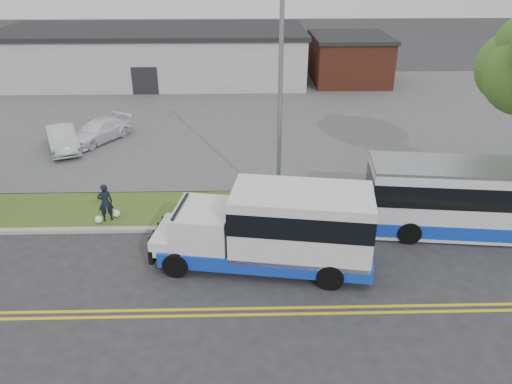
{
  "coord_description": "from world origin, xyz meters",
  "views": [
    {
      "loc": [
        1.54,
        -16.41,
        10.21
      ],
      "look_at": [
        2.01,
        1.29,
        1.6
      ],
      "focal_mm": 35.0,
      "sensor_mm": 36.0,
      "label": 1
    }
  ],
  "objects_px": {
    "transit_bus": "(503,200)",
    "parked_car_b": "(99,131)",
    "parked_car_a": "(62,138)",
    "shuttle_bus": "(279,226)",
    "pedestrian": "(105,202)",
    "streetlight_near": "(280,92)"
  },
  "relations": [
    {
      "from": "transit_bus",
      "to": "parked_car_b",
      "type": "bearing_deg",
      "value": 156.33
    },
    {
      "from": "parked_car_a",
      "to": "parked_car_b",
      "type": "height_order",
      "value": "parked_car_a"
    },
    {
      "from": "parked_car_a",
      "to": "shuttle_bus",
      "type": "bearing_deg",
      "value": -70.15
    },
    {
      "from": "pedestrian",
      "to": "transit_bus",
      "type": "bearing_deg",
      "value": 155.05
    },
    {
      "from": "transit_bus",
      "to": "parked_car_b",
      "type": "height_order",
      "value": "transit_bus"
    },
    {
      "from": "streetlight_near",
      "to": "parked_car_b",
      "type": "bearing_deg",
      "value": 138.45
    },
    {
      "from": "parked_car_a",
      "to": "parked_car_b",
      "type": "bearing_deg",
      "value": 13.81
    },
    {
      "from": "shuttle_bus",
      "to": "parked_car_b",
      "type": "bearing_deg",
      "value": 135.94
    },
    {
      "from": "pedestrian",
      "to": "parked_car_a",
      "type": "bearing_deg",
      "value": -81.88
    },
    {
      "from": "streetlight_near",
      "to": "shuttle_bus",
      "type": "distance_m",
      "value": 5.53
    },
    {
      "from": "pedestrian",
      "to": "parked_car_a",
      "type": "height_order",
      "value": "pedestrian"
    },
    {
      "from": "pedestrian",
      "to": "parked_car_b",
      "type": "height_order",
      "value": "pedestrian"
    },
    {
      "from": "shuttle_bus",
      "to": "pedestrian",
      "type": "distance_m",
      "value": 7.66
    },
    {
      "from": "shuttle_bus",
      "to": "pedestrian",
      "type": "xyz_separation_m",
      "value": [
        -6.88,
        3.31,
        -0.67
      ]
    },
    {
      "from": "streetlight_near",
      "to": "pedestrian",
      "type": "height_order",
      "value": "streetlight_near"
    },
    {
      "from": "transit_bus",
      "to": "pedestrian",
      "type": "height_order",
      "value": "transit_bus"
    },
    {
      "from": "streetlight_near",
      "to": "parked_car_a",
      "type": "relative_size",
      "value": 2.25
    },
    {
      "from": "pedestrian",
      "to": "parked_car_a",
      "type": "distance_m",
      "value": 9.38
    },
    {
      "from": "parked_car_a",
      "to": "transit_bus",
      "type": "bearing_deg",
      "value": -49.86
    },
    {
      "from": "shuttle_bus",
      "to": "streetlight_near",
      "type": "bearing_deg",
      "value": 95.55
    },
    {
      "from": "pedestrian",
      "to": "parked_car_b",
      "type": "xyz_separation_m",
      "value": [
        -2.75,
        9.6,
        -0.2
      ]
    },
    {
      "from": "streetlight_near",
      "to": "parked_car_b",
      "type": "height_order",
      "value": "streetlight_near"
    }
  ]
}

